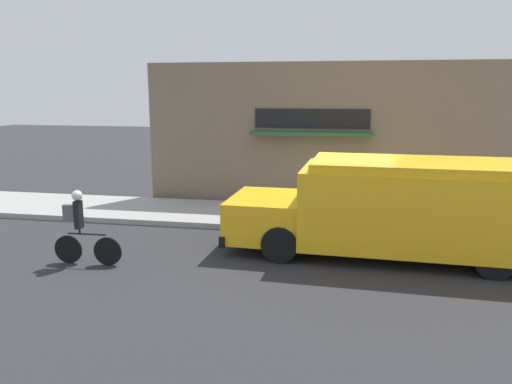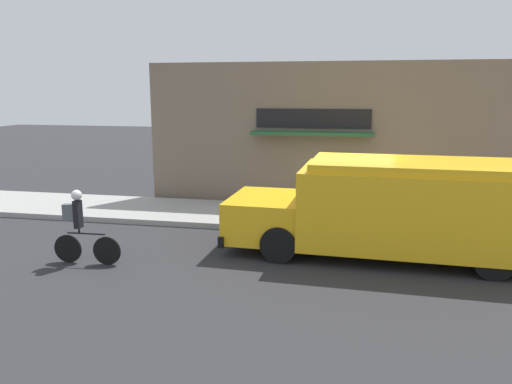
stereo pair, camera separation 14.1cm
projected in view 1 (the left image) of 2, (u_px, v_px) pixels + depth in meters
name	position (u px, v px, depth m)	size (l,w,h in m)	color
ground_plane	(338.00, 236.00, 12.67)	(70.00, 70.00, 0.00)	#2B2B2D
sidewalk	(340.00, 219.00, 14.00)	(28.00, 2.79, 0.15)	#999993
storefront	(343.00, 136.00, 15.28)	(12.52, 0.80, 4.49)	#756656
school_bus	(401.00, 207.00, 10.96)	(6.99, 2.98, 2.15)	yellow
cyclist	(81.00, 227.00, 10.48)	(1.50, 0.22, 1.60)	black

